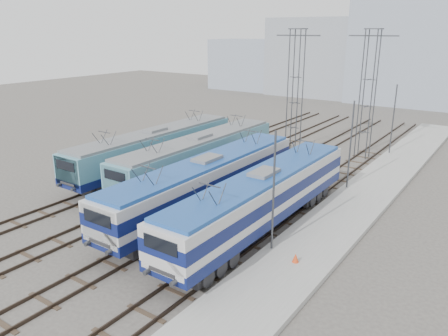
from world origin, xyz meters
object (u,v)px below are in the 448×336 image
at_px(safety_cone, 296,258).
at_px(mast_front, 273,194).
at_px(locomotive_far_left, 154,148).
at_px(mast_rear, 393,121).
at_px(locomotive_center_left, 198,155).
at_px(locomotive_center_right, 206,181).
at_px(catenary_tower_east, 368,89).
at_px(catenary_tower_west, 295,86).
at_px(locomotive_far_right, 262,197).
at_px(mast_mid, 350,147).

bearing_deg(safety_cone, mast_front, 160.16).
bearing_deg(locomotive_far_left, mast_rear, 48.15).
relative_size(locomotive_center_left, locomotive_center_right, 0.98).
bearing_deg(locomotive_far_left, catenary_tower_east, 48.80).
bearing_deg(catenary_tower_west, catenary_tower_east, 17.10).
height_order(locomotive_center_right, catenary_tower_east, catenary_tower_east).
xyz_separation_m(locomotive_center_left, locomotive_far_right, (9.00, -5.27, 0.08)).
distance_m(mast_front, mast_rear, 24.00).
distance_m(catenary_tower_east, mast_front, 22.32).
bearing_deg(locomotive_center_left, locomotive_center_right, -47.67).
height_order(catenary_tower_east, mast_mid, catenary_tower_east).
distance_m(locomotive_center_left, catenary_tower_west, 13.64).
bearing_deg(catenary_tower_west, locomotive_far_right, -69.43).
bearing_deg(mast_front, mast_rear, 90.00).
height_order(locomotive_far_left, catenary_tower_east, catenary_tower_east).
relative_size(locomotive_far_left, mast_rear, 2.58).
xyz_separation_m(catenary_tower_west, mast_mid, (8.60, -8.00, -3.14)).
distance_m(locomotive_center_left, mast_front, 13.13).
relative_size(mast_mid, safety_cone, 14.29).
height_order(locomotive_center_left, locomotive_far_right, locomotive_far_right).
bearing_deg(locomotive_center_left, mast_front, -33.89).
relative_size(mast_front, mast_mid, 1.00).
relative_size(locomotive_center_right, safety_cone, 37.41).
distance_m(mast_mid, mast_rear, 12.00).
bearing_deg(locomotive_center_left, locomotive_far_left, -174.61).
distance_m(locomotive_far_right, mast_front, 2.98).
height_order(locomotive_center_right, mast_mid, mast_mid).
relative_size(locomotive_far_left, locomotive_center_left, 1.01).
bearing_deg(safety_cone, locomotive_center_right, 159.81).
bearing_deg(safety_cone, locomotive_center_left, 147.87).
relative_size(locomotive_far_left, mast_front, 2.58).
xyz_separation_m(locomotive_center_right, safety_cone, (8.13, -2.99, -1.79)).
bearing_deg(mast_front, locomotive_far_right, 132.52).
relative_size(locomotive_center_left, safety_cone, 36.68).
bearing_deg(locomotive_far_right, locomotive_center_left, 149.65).
bearing_deg(locomotive_center_left, mast_rear, 57.01).
relative_size(locomotive_center_right, locomotive_far_right, 1.01).
bearing_deg(catenary_tower_west, mast_mid, -42.93).
distance_m(catenary_tower_west, catenary_tower_east, 6.80).
relative_size(locomotive_far_right, catenary_tower_west, 1.51).
xyz_separation_m(catenary_tower_west, mast_rear, (8.60, 4.00, -3.14)).
bearing_deg(locomotive_center_right, mast_rear, 73.66).
relative_size(locomotive_center_left, locomotive_far_right, 0.99).
bearing_deg(catenary_tower_east, safety_cone, -80.28).
bearing_deg(catenary_tower_east, mast_mid, -78.14).
bearing_deg(catenary_tower_east, locomotive_far_right, -89.28).
xyz_separation_m(locomotive_far_left, catenary_tower_west, (6.75, 13.14, 4.39)).
xyz_separation_m(locomotive_far_left, locomotive_center_left, (4.50, 0.42, -0.01)).
xyz_separation_m(catenary_tower_east, mast_rear, (2.10, 2.00, -3.14)).
bearing_deg(safety_cone, mast_mid, 98.00).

